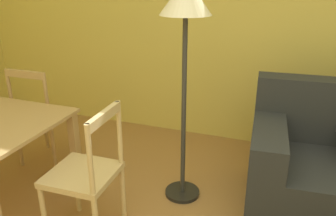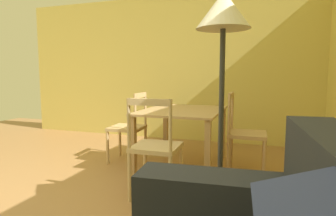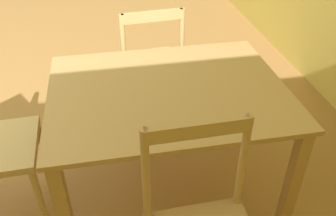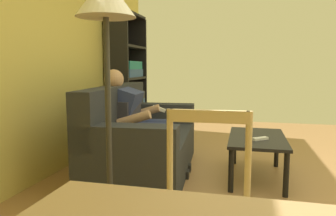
# 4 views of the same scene
# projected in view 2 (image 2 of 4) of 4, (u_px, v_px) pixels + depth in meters

# --- Properties ---
(wall_side) EXTENTS (0.12, 5.44, 2.51)m
(wall_side) POSITION_uv_depth(u_px,v_px,m) (162.00, 69.00, 5.09)
(wall_side) COLOR #D2BE5D
(wall_side) RESTS_ON ground_plane
(dining_table) EXTENTS (1.19, 0.93, 0.72)m
(dining_table) POSITION_uv_depth(u_px,v_px,m) (183.00, 118.00, 3.45)
(dining_table) COLOR tan
(dining_table) RESTS_ON ground_plane
(dining_chair_near_wall) EXTENTS (0.43, 0.43, 0.94)m
(dining_chair_near_wall) POSITION_uv_depth(u_px,v_px,m) (245.00, 134.00, 3.23)
(dining_chair_near_wall) COLOR tan
(dining_chair_near_wall) RESTS_ON ground_plane
(dining_chair_facing_couch) EXTENTS (0.43, 0.43, 0.94)m
(dining_chair_facing_couch) POSITION_uv_depth(u_px,v_px,m) (155.00, 148.00, 2.59)
(dining_chair_facing_couch) COLOR #D1B27F
(dining_chair_facing_couch) RESTS_ON ground_plane
(dining_chair_by_doorway) EXTENTS (0.45, 0.45, 0.91)m
(dining_chair_by_doorway) POSITION_uv_depth(u_px,v_px,m) (129.00, 128.00, 3.70)
(dining_chair_by_doorway) COLOR tan
(dining_chair_by_doorway) RESTS_ON ground_plane
(floor_lamp) EXTENTS (0.36, 0.36, 1.67)m
(floor_lamp) POSITION_uv_depth(u_px,v_px,m) (223.00, 33.00, 1.85)
(floor_lamp) COLOR black
(floor_lamp) RESTS_ON ground_plane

